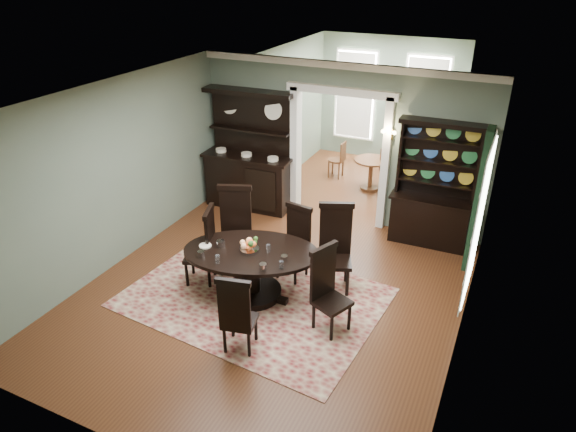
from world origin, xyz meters
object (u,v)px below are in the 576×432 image
sideboard (249,168)px  parlor_table (371,170)px  welsh_dresser (432,201)px  dining_table (251,264)px

sideboard → parlor_table: size_ratio=3.18×
welsh_dresser → parlor_table: size_ratio=2.98×
welsh_dresser → parlor_table: 2.46m
welsh_dresser → sideboard: bearing=179.3°
dining_table → welsh_dresser: 3.50m
dining_table → sideboard: (-1.56, 2.77, 0.28)m
welsh_dresser → dining_table: bearing=-127.8°
dining_table → welsh_dresser: size_ratio=1.06×
sideboard → welsh_dresser: 3.64m
welsh_dresser → parlor_table: bearing=131.1°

